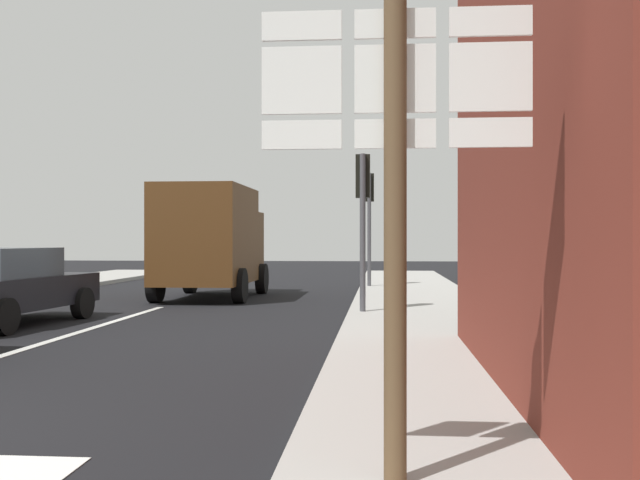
{
  "coord_description": "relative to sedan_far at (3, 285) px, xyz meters",
  "views": [
    {
      "loc": [
        5.26,
        -5.17,
        1.63
      ],
      "look_at": [
        4.08,
        9.04,
        1.62
      ],
      "focal_mm": 41.16,
      "sensor_mm": 36.0,
      "label": 1
    }
  ],
  "objects": [
    {
      "name": "traffic_light_far_right",
      "position": [
        6.74,
        10.4,
        2.02
      ],
      "size": [
        0.3,
        0.49,
        3.76
      ],
      "color": "#47474C",
      "rests_on": "ground"
    },
    {
      "name": "delivery_truck",
      "position": [
        2.44,
        6.63,
        0.89
      ],
      "size": [
        2.49,
        5.01,
        3.05
      ],
      "color": "#4C2D14",
      "rests_on": "ground"
    },
    {
      "name": "ground_plane",
      "position": [
        1.86,
        1.9,
        -0.76
      ],
      "size": [
        80.0,
        80.0,
        0.0
      ],
      "primitive_type": "plane",
      "color": "black"
    },
    {
      "name": "route_sign_post",
      "position": [
        7.21,
        -8.76,
        1.24
      ],
      "size": [
        1.66,
        0.14,
        3.2
      ],
      "color": "brown",
      "rests_on": "ground"
    },
    {
      "name": "lane_centre_stripe",
      "position": [
        1.86,
        -2.1,
        -0.75
      ],
      "size": [
        0.16,
        12.0,
        0.01
      ],
      "primitive_type": "cube",
      "color": "silver",
      "rests_on": "ground"
    },
    {
      "name": "sidewalk_right",
      "position": [
        8.02,
        -0.1,
        -0.69
      ],
      "size": [
        3.16,
        44.0,
        0.14
      ],
      "primitive_type": "cube",
      "color": "#9E9B96",
      "rests_on": "ground"
    },
    {
      "name": "traffic_light_near_right",
      "position": [
        6.74,
        2.06,
        1.76
      ],
      "size": [
        0.3,
        0.49,
        3.4
      ],
      "color": "#47474C",
      "rests_on": "ground"
    },
    {
      "name": "sedan_far",
      "position": [
        0.0,
        0.0,
        0.0
      ],
      "size": [
        2.26,
        4.34,
        1.47
      ],
      "color": "black",
      "rests_on": "ground"
    }
  ]
}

